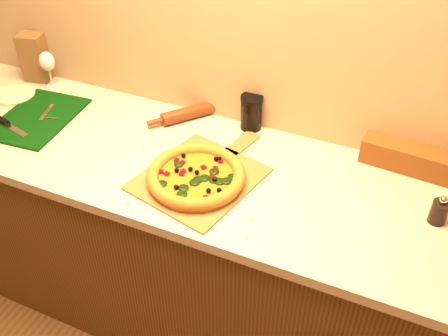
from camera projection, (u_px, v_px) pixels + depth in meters
cabinet at (207, 253)px, 2.11m from camera, size 2.80×0.65×0.86m
countertop at (205, 170)px, 1.83m from camera, size 2.84×0.68×0.04m
pizza_peel at (202, 176)px, 1.76m from camera, size 0.45×0.58×0.01m
pizza at (196, 176)px, 1.72m from camera, size 0.34×0.34×0.05m
cutting_board at (36, 118)px, 2.05m from camera, size 0.32×0.41×0.03m
bottle_cap at (157, 189)px, 1.71m from camera, size 0.04×0.04×0.01m
pepper_grinder at (439, 211)px, 1.57m from camera, size 0.06×0.06×0.10m
rolling_pin at (193, 112)px, 2.05m from camera, size 0.27×0.32×0.05m
bread_bag at (411, 157)px, 1.78m from camera, size 0.35×0.14×0.09m
wine_glass at (47, 62)px, 2.19m from camera, size 0.07×0.07×0.17m
paper_bag at (35, 57)px, 2.25m from camera, size 0.13×0.11×0.22m
dark_jar at (251, 112)px, 1.96m from camera, size 0.09×0.09×0.14m
side_plate at (15, 95)px, 2.19m from camera, size 0.18×0.18×0.02m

